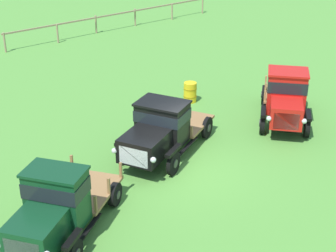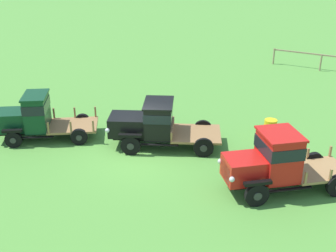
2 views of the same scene
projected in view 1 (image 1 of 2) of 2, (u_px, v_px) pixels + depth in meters
The scene contains 6 objects.
ground_plane at pixel (184, 170), 18.34m from camera, with size 240.00×240.00×0.00m, color #518E38.
paddock_fence at pixel (116, 17), 35.50m from camera, with size 16.43×0.55×1.21m.
vintage_truck_foreground_near at pixel (55, 207), 14.27m from camera, with size 4.86×4.02×2.19m.
vintage_truck_second_in_line at pixel (160, 130), 18.72m from camera, with size 5.38×3.78×2.12m.
vintage_truck_midrow_center at pixel (286, 98), 21.24m from camera, with size 4.78×4.35×2.36m.
oil_drum_beside_row at pixel (190, 92), 23.88m from camera, with size 0.63×0.63×0.94m.
Camera 1 is at (-10.63, -11.87, 9.23)m, focal length 55.00 mm.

